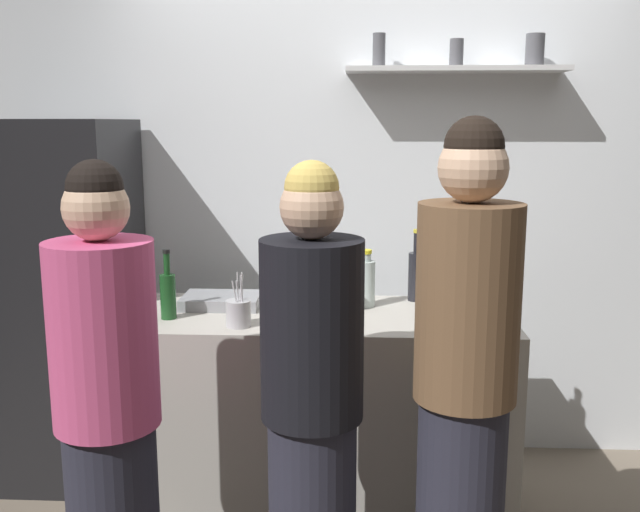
# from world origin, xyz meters

# --- Properties ---
(back_wall_assembly) EXTENTS (4.80, 0.32, 2.60)m
(back_wall_assembly) POSITION_xyz_m (0.00, 1.25, 1.30)
(back_wall_assembly) COLOR white
(back_wall_assembly) RESTS_ON ground
(refrigerator) EXTENTS (0.64, 0.66, 1.74)m
(refrigerator) POSITION_xyz_m (-1.50, 0.85, 0.87)
(refrigerator) COLOR black
(refrigerator) RESTS_ON ground
(counter) EXTENTS (1.62, 0.66, 0.92)m
(counter) POSITION_xyz_m (-0.24, 0.52, 0.46)
(counter) COLOR #B7B2A8
(counter) RESTS_ON ground
(baking_pan) EXTENTS (0.34, 0.24, 0.05)m
(baking_pan) POSITION_xyz_m (-0.68, 0.62, 0.94)
(baking_pan) COLOR gray
(baking_pan) RESTS_ON counter
(utensil_holder) EXTENTS (0.10, 0.10, 0.22)m
(utensil_holder) POSITION_xyz_m (-0.56, 0.31, 0.97)
(utensil_holder) COLOR #B2B2B7
(utensil_holder) RESTS_ON counter
(wine_bottle_amber_glass) EXTENTS (0.07, 0.07, 0.30)m
(wine_bottle_amber_glass) POSITION_xyz_m (-0.24, 0.43, 1.03)
(wine_bottle_amber_glass) COLOR #472814
(wine_bottle_amber_glass) RESTS_ON counter
(wine_bottle_pale_glass) EXTENTS (0.06, 0.06, 0.31)m
(wine_bottle_pale_glass) POSITION_xyz_m (0.44, 0.60, 1.04)
(wine_bottle_pale_glass) COLOR #B2BFB2
(wine_bottle_pale_glass) RESTS_ON counter
(wine_bottle_green_glass) EXTENTS (0.06, 0.06, 0.29)m
(wine_bottle_green_glass) POSITION_xyz_m (-0.87, 0.41, 1.02)
(wine_bottle_green_glass) COLOR #19471E
(wine_bottle_green_glass) RESTS_ON counter
(wine_bottle_dark_glass) EXTENTS (0.07, 0.07, 0.33)m
(wine_bottle_dark_glass) POSITION_xyz_m (0.18, 0.77, 1.04)
(wine_bottle_dark_glass) COLOR black
(wine_bottle_dark_glass) RESTS_ON counter
(water_bottle_plastic) EXTENTS (0.09, 0.09, 0.25)m
(water_bottle_plastic) POSITION_xyz_m (-0.05, 0.65, 1.03)
(water_bottle_plastic) COLOR silver
(water_bottle_plastic) RESTS_ON counter
(person_blonde) EXTENTS (0.34, 0.34, 1.61)m
(person_blonde) POSITION_xyz_m (-0.23, -0.19, 0.79)
(person_blonde) COLOR #262633
(person_blonde) RESTS_ON ground
(person_brown_jacket) EXTENTS (0.34, 0.34, 1.74)m
(person_brown_jacket) POSITION_xyz_m (0.27, -0.16, 0.87)
(person_brown_jacket) COLOR #262633
(person_brown_jacket) RESTS_ON ground
(person_pink_top) EXTENTS (0.34, 0.34, 1.61)m
(person_pink_top) POSITION_xyz_m (-0.89, -0.29, 0.79)
(person_pink_top) COLOR #262633
(person_pink_top) RESTS_ON ground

